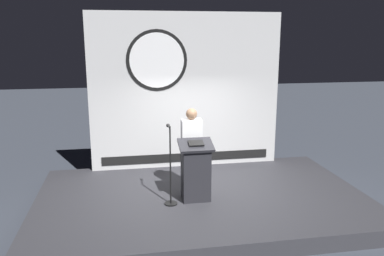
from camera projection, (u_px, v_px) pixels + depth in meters
The scene contains 6 objects.
ground_plane at pixel (202, 208), 7.85m from camera, with size 40.00×40.00×0.00m, color #383D47.
stage_platform at pixel (202, 201), 7.81m from camera, with size 6.40×4.00×0.30m, color #333338.
banner_display at pixel (185, 91), 9.14m from camera, with size 4.45×0.12×3.59m.
podium at pixel (196, 171), 7.43m from camera, with size 0.64×0.50×1.16m.
speaker_person at pixel (192, 149), 7.82m from camera, with size 0.40×0.26×1.68m.
microphone_stand at pixel (170, 177), 7.25m from camera, with size 0.24×0.46×1.49m.
Camera 1 is at (-1.47, -7.13, 3.34)m, focal length 36.83 mm.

